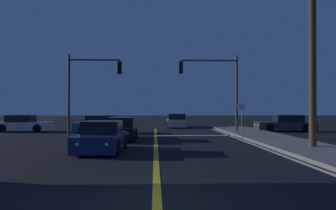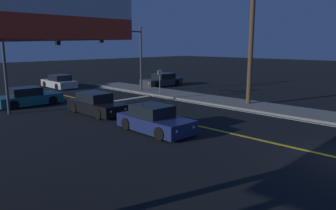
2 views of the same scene
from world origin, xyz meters
The scene contains 13 objects.
sidewalk_right centered at (6.94, 9.41, 0.07)m, with size 3.20×33.87×0.15m, color slate.
lane_line_center centered at (0.00, 9.41, 0.01)m, with size 0.20×31.99×0.01m, color gold.
lane_line_edge_right centered at (5.09, 9.41, 0.01)m, with size 0.16×31.99×0.01m, color silver.
stop_bar centered at (2.67, 17.32, 0.01)m, with size 5.34×0.50×0.01m, color silver.
car_following_oncoming_teal centered at (-4.05, 20.27, 0.58)m, with size 4.46×2.06×1.34m.
car_distant_tail_black centered at (-2.09, 14.42, 0.58)m, with size 1.88×4.53×1.34m.
car_lead_oncoming_charcoal centered at (10.52, 21.33, 0.58)m, with size 4.70×2.00×1.34m.
car_side_waiting_silver centered at (2.05, 27.69, 0.58)m, with size 2.01×4.54×1.34m.
car_parked_curb_navy centered at (-2.40, 8.60, 0.58)m, with size 2.02×4.27×1.34m.
traffic_signal_near_right centered at (4.55, 19.62, 3.97)m, with size 4.47×0.28×5.90m.
traffic_signal_far_left centered at (-4.79, 18.22, 3.81)m, with size 3.81×0.28×5.72m.
utility_pole_right centered at (7.24, 8.96, 4.87)m, with size 1.46×0.34×9.47m.
street_sign_corner centered at (5.84, 16.82, 1.52)m, with size 0.56×0.12×2.25m.
Camera 2 is at (-13.16, -3.02, 4.38)m, focal length 34.19 mm.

